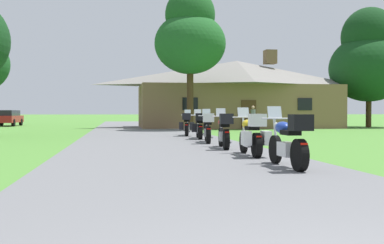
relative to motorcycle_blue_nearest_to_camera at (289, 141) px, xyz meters
name	(u,v)px	position (x,y,z in m)	size (l,w,h in m)	color
ground_plane	(150,138)	(-2.01, 13.07, -0.62)	(500.00, 500.00, 0.00)	#4C8433
asphalt_driveway	(154,140)	(-2.01, 11.07, -0.59)	(6.40, 80.00, 0.06)	slate
motorcycle_blue_nearest_to_camera	(289,141)	(0.00, 0.00, 0.00)	(0.66, 2.08, 1.30)	black
motorcycle_yellow_second_in_row	(252,135)	(-0.02, 2.69, -0.01)	(0.74, 2.08, 1.30)	black
motorcycle_red_third_in_row	(224,131)	(-0.17, 5.38, 0.00)	(0.70, 2.08, 1.30)	black
motorcycle_green_fourth_in_row	(208,128)	(-0.16, 8.25, 0.00)	(0.75, 2.08, 1.30)	black
motorcycle_red_fifth_in_row	(199,126)	(-0.02, 10.88, -0.01)	(0.83, 2.08, 1.30)	black
motorcycle_green_farthest_in_row	(187,125)	(-0.17, 13.61, -0.01)	(0.96, 2.07, 1.30)	black
stone_lodge	(237,93)	(5.73, 26.83, 2.10)	(16.10, 7.24, 6.19)	brown
bystander_gray_shirt_near_lodge	(253,117)	(5.54, 21.62, 0.31)	(0.25, 0.55, 1.67)	#75664C
tree_right_of_lodge	(369,59)	(16.63, 26.26, 4.94)	(6.37, 6.37, 9.74)	#422D19
tree_by_lodge_front	(190,35)	(1.17, 21.42, 5.68)	(4.72, 4.72, 9.41)	#422D19
parked_red_suv_far_left	(7,117)	(-13.28, 34.19, 0.16)	(1.98, 4.64, 1.40)	maroon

